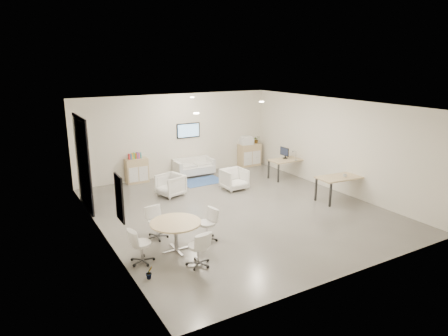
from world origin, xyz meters
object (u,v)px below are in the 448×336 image
object	(u,v)px
desk_rear	(288,161)
armchair_left	(171,184)
sideboard_right	(249,155)
sideboard_left	(137,171)
round_table	(176,225)
desk_front	(340,179)
loveseat	(193,167)
armchair_right	(234,178)

from	to	relation	value
desk_rear	armchair_left	bearing A→B (deg)	176.38
desk_rear	sideboard_right	bearing A→B (deg)	95.68
armchair_left	desk_rear	distance (m)	4.76
sideboard_left	armchair_left	distance (m)	2.09
sideboard_right	round_table	world-z (taller)	sideboard_right
desk_front	round_table	size ratio (longest dim) A/B	1.30
round_table	sideboard_right	bearing A→B (deg)	44.44
sideboard_left	round_table	xyz separation A→B (m)	(-0.95, -5.88, 0.20)
armchair_left	desk_front	distance (m)	5.59
loveseat	desk_front	xyz separation A→B (m)	(2.84, -5.03, 0.39)
sideboard_right	loveseat	size ratio (longest dim) A/B	0.61
armchair_right	desk_rear	distance (m)	2.54
sideboard_left	armchair_left	bearing A→B (deg)	-75.96
armchair_right	desk_rear	world-z (taller)	armchair_right
loveseat	sideboard_right	bearing A→B (deg)	3.45
loveseat	round_table	world-z (taller)	round_table
desk_rear	desk_front	size ratio (longest dim) A/B	0.91
desk_rear	round_table	bearing A→B (deg)	-150.21
armchair_right	loveseat	bearing A→B (deg)	99.03
sideboard_left	loveseat	distance (m)	2.27
desk_rear	desk_front	xyz separation A→B (m)	(-0.14, -2.86, 0.04)
sideboard_left	armchair_right	size ratio (longest dim) A/B	1.13
sideboard_left	desk_front	world-z (taller)	sideboard_left
loveseat	armchair_left	bearing A→B (deg)	-132.57
sideboard_right	armchair_left	distance (m)	4.94
sideboard_left	desk_rear	world-z (taller)	sideboard_left
armchair_left	desk_front	xyz separation A→B (m)	(4.60, -3.16, 0.31)
sideboard_right	armchair_left	size ratio (longest dim) A/B	1.19
sideboard_left	sideboard_right	bearing A→B (deg)	-0.23
desk_front	sideboard_left	bearing A→B (deg)	139.81
armchair_left	armchair_right	world-z (taller)	armchair_right
loveseat	desk_front	distance (m)	5.80
armchair_right	desk_front	distance (m)	3.59
desk_front	round_table	bearing A→B (deg)	-168.25
loveseat	round_table	bearing A→B (deg)	-118.76
armchair_left	round_table	world-z (taller)	armchair_left
sideboard_left	sideboard_right	xyz separation A→B (m)	(5.02, -0.02, 0.02)
sideboard_left	desk_rear	size ratio (longest dim) A/B	0.64
sideboard_right	desk_rear	bearing A→B (deg)	-84.37
sideboard_left	desk_rear	bearing A→B (deg)	-23.97
sideboard_left	desk_front	distance (m)	7.29
sideboard_left	loveseat	xyz separation A→B (m)	(2.26, -0.16, -0.14)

